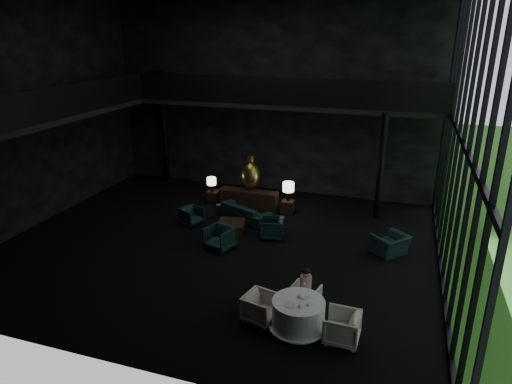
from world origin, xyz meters
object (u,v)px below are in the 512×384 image
(lounge_armchair_south, at_px, (220,236))
(console, at_px, (249,199))
(side_table_left, at_px, (214,197))
(dining_table, at_px, (298,316))
(sofa, at_px, (244,209))
(dining_chair_east, at_px, (342,326))
(dining_chair_north, at_px, (305,297))
(table_lamp_left, at_px, (212,182))
(window_armchair, at_px, (390,242))
(table_lamp_right, at_px, (288,188))
(lounge_armchair_west, at_px, (191,216))
(bronze_urn, at_px, (251,175))
(child, at_px, (306,280))
(coffee_table, at_px, (231,227))
(dining_chair_west, at_px, (261,306))
(lounge_armchair_east, at_px, (272,227))
(side_table_right, at_px, (288,207))

(lounge_armchair_south, bearing_deg, console, 112.09)
(console, bearing_deg, lounge_armchair_south, -85.95)
(side_table_left, xyz_separation_m, dining_table, (5.26, -7.17, 0.07))
(sofa, height_order, dining_chair_east, sofa)
(sofa, bearing_deg, dining_chair_north, 147.98)
(console, distance_m, dining_table, 7.92)
(table_lamp_left, height_order, lounge_armchair_south, table_lamp_left)
(dining_table, height_order, dining_chair_east, dining_chair_east)
(console, distance_m, table_lamp_left, 1.70)
(window_armchair, relative_size, dining_table, 0.68)
(window_armchair, xyz_separation_m, dining_chair_north, (-1.92, -3.77, -0.10))
(table_lamp_right, bearing_deg, window_armchair, -31.36)
(table_lamp_right, xyz_separation_m, lounge_armchair_west, (-3.08, -2.20, -0.70))
(table_lamp_left, distance_m, lounge_armchair_south, 4.16)
(bronze_urn, bearing_deg, child, -60.07)
(lounge_armchair_south, xyz_separation_m, coffee_table, (-0.08, 1.28, -0.25))
(dining_chair_north, distance_m, child, 0.46)
(dining_chair_east, xyz_separation_m, dining_chair_west, (-2.00, 0.18, -0.02))
(side_table_left, bearing_deg, console, -5.29)
(bronze_urn, height_order, table_lamp_right, bronze_urn)
(bronze_urn, distance_m, dining_chair_east, 8.82)
(lounge_armchair_east, bearing_deg, console, -154.96)
(bronze_urn, xyz_separation_m, dining_chair_north, (3.62, -6.38, -1.00))
(side_table_right, relative_size, window_armchair, 0.52)
(dining_chair_north, bearing_deg, side_table_right, -60.38)
(side_table_right, xyz_separation_m, dining_chair_west, (1.11, -6.99, 0.14))
(table_lamp_right, distance_m, dining_chair_north, 6.53)
(lounge_armchair_east, xyz_separation_m, dining_chair_east, (3.06, -4.82, 0.04))
(side_table_right, height_order, lounge_armchair_east, lounge_armchair_east)
(table_lamp_left, height_order, table_lamp_right, table_lamp_right)
(dining_chair_north, bearing_deg, sofa, -44.17)
(sofa, xyz_separation_m, dining_chair_west, (2.50, -5.82, -0.05))
(coffee_table, distance_m, child, 5.03)
(table_lamp_right, height_order, lounge_armchair_east, table_lamp_right)
(coffee_table, distance_m, dining_chair_west, 5.24)
(table_lamp_right, relative_size, dining_chair_west, 0.95)
(dining_chair_east, bearing_deg, table_lamp_left, -136.80)
(window_armchair, bearing_deg, dining_chair_west, 10.06)
(table_lamp_right, bearing_deg, console, -179.20)
(lounge_armchair_east, xyz_separation_m, lounge_armchair_south, (-1.39, -1.34, 0.07))
(console, relative_size, dining_chair_east, 2.85)
(table_lamp_left, bearing_deg, window_armchair, -18.40)
(side_table_right, height_order, sofa, sofa)
(lounge_armchair_west, bearing_deg, table_lamp_left, 26.60)
(lounge_armchair_south, xyz_separation_m, dining_table, (3.39, -3.33, -0.12))
(coffee_table, distance_m, dining_table, 5.78)
(side_table_right, bearing_deg, table_lamp_left, -179.95)
(lounge_armchair_east, relative_size, dining_chair_east, 0.91)
(side_table_left, bearing_deg, lounge_armchair_east, -37.55)
(dining_chair_east, bearing_deg, table_lamp_right, -154.77)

